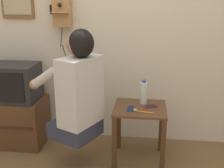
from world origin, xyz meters
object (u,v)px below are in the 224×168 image
wall_phone_antique (62,7)px  cell_phone_spare (150,106)px  person (78,89)px  toothbrush (142,112)px  cell_phone_held (131,108)px  television (9,82)px  water_bottle (144,93)px

wall_phone_antique → cell_phone_spare: bearing=-22.2°
wall_phone_antique → cell_phone_spare: size_ratio=5.69×
person → toothbrush: (0.55, 0.06, -0.20)m
cell_phone_held → toothbrush: 0.12m
television → cell_phone_held: bearing=-10.2°
person → water_bottle: 0.63m
person → wall_phone_antique: size_ratio=1.22×
television → water_bottle: 1.35m
toothbrush → water_bottle: bearing=10.7°
person → cell_phone_spare: size_ratio=6.91×
water_bottle → toothbrush: (-0.01, -0.22, -0.10)m
cell_phone_held → cell_phone_spare: size_ratio=0.91×
cell_phone_held → toothbrush: bearing=-31.9°
cell_phone_held → water_bottle: water_bottle is taller
television → cell_phone_spare: 1.43m
cell_phone_held → toothbrush: (0.10, -0.06, 0.00)m
cell_phone_held → water_bottle: 0.21m
television → water_bottle: (1.35, -0.07, -0.03)m
wall_phone_antique → television: bearing=-156.9°
person → toothbrush: size_ratio=5.40×
person → water_bottle: bearing=-37.2°
person → water_bottle: (0.55, 0.28, -0.10)m
television → wall_phone_antique: 0.92m
wall_phone_antique → toothbrush: (0.82, -0.51, -0.85)m
person → toothbrush: person is taller
toothbrush → cell_phone_spare: bearing=-14.9°
wall_phone_antique → cell_phone_spare: wall_phone_antique is taller
television → cell_phone_spare: size_ratio=4.15×
cell_phone_held → cell_phone_spare: same height
wall_phone_antique → cell_phone_held: wall_phone_antique is taller
person → wall_phone_antique: (-0.28, 0.57, 0.65)m
television → toothbrush: (1.34, -0.29, -0.13)m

